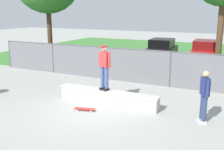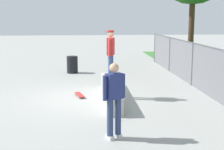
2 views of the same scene
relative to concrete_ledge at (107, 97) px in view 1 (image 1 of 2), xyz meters
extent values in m
plane|color=#9E9E99|center=(-0.16, -1.00, -0.29)|extent=(80.00, 80.00, 0.00)
cube|color=#3D7A33|center=(-0.16, 13.91, -0.28)|extent=(30.17, 20.00, 0.02)
cube|color=#A8A59E|center=(0.00, 0.00, -0.03)|extent=(4.34, 0.47, 0.51)
cube|color=beige|center=(0.00, 0.00, 0.25)|extent=(4.38, 0.51, 0.06)
cube|color=black|center=(-0.03, -0.04, 0.33)|extent=(0.17, 0.28, 0.10)
cube|color=black|center=(-0.24, 0.01, 0.33)|extent=(0.17, 0.28, 0.10)
cylinder|color=#384C7A|center=(-0.02, -0.01, 0.82)|extent=(0.15, 0.15, 0.88)
cylinder|color=#384C7A|center=(-0.23, 0.04, 0.82)|extent=(0.15, 0.15, 0.88)
cube|color=red|center=(-0.13, 0.02, 1.56)|extent=(0.42, 0.31, 0.60)
cylinder|color=red|center=(0.11, -0.05, 1.54)|extent=(0.10, 0.10, 0.58)
cylinder|color=red|center=(-0.37, 0.08, 1.54)|extent=(0.10, 0.10, 0.58)
sphere|color=tan|center=(-0.13, 0.02, 1.99)|extent=(0.22, 0.22, 0.22)
cylinder|color=maroon|center=(-0.13, 0.02, 2.09)|extent=(0.23, 0.23, 0.06)
cube|color=maroon|center=(-0.16, -0.11, 2.07)|extent=(0.22, 0.17, 0.02)
cube|color=red|center=(-0.41, -1.10, -0.21)|extent=(0.82, 0.40, 0.02)
cube|color=#B2B2B7|center=(-0.67, -1.17, -0.22)|extent=(0.09, 0.15, 0.02)
cube|color=#B2B2B7|center=(-0.15, -1.03, -0.22)|extent=(0.09, 0.15, 0.02)
cylinder|color=silver|center=(-0.69, -1.09, -0.26)|extent=(0.06, 0.04, 0.05)
cylinder|color=silver|center=(-0.65, -1.25, -0.26)|extent=(0.06, 0.04, 0.05)
cylinder|color=silver|center=(-0.17, -0.95, -0.26)|extent=(0.06, 0.04, 0.05)
cylinder|color=silver|center=(-0.12, -1.11, -0.26)|extent=(0.06, 0.04, 0.05)
cylinder|color=#4C4C51|center=(-9.25, 3.61, 0.62)|extent=(0.07, 0.07, 1.82)
cylinder|color=#4C4C51|center=(-5.61, 3.61, 0.62)|extent=(0.07, 0.07, 1.82)
cylinder|color=#4C4C51|center=(-1.98, 3.61, 0.62)|extent=(0.07, 0.07, 1.82)
cylinder|color=#4C4C51|center=(1.65, 3.61, 0.62)|extent=(0.07, 0.07, 1.82)
cylinder|color=#4C4C51|center=(-0.16, 3.61, 1.50)|extent=(18.17, 0.05, 0.05)
cube|color=slate|center=(-0.16, 3.61, 0.62)|extent=(18.17, 0.01, 1.82)
cylinder|color=#47301E|center=(-7.07, 5.21, 1.76)|extent=(0.32, 0.32, 4.09)
cylinder|color=#513823|center=(3.62, 5.80, 1.88)|extent=(0.32, 0.32, 4.34)
cube|color=black|center=(-0.82, 10.53, 0.38)|extent=(1.99, 4.28, 0.70)
cube|color=black|center=(-0.83, 10.68, 1.05)|extent=(1.69, 2.17, 0.64)
cylinder|color=black|center=(0.14, 9.28, 0.03)|extent=(0.25, 0.65, 0.64)
cylinder|color=black|center=(-1.66, 9.19, 0.03)|extent=(0.25, 0.65, 0.64)
cylinder|color=black|center=(0.02, 11.88, 0.03)|extent=(0.25, 0.65, 0.64)
cylinder|color=black|center=(-1.78, 11.79, 0.03)|extent=(0.25, 0.65, 0.64)
cube|color=#B21E1E|center=(2.31, 10.91, 0.38)|extent=(1.99, 4.28, 0.70)
cube|color=#621010|center=(2.30, 11.06, 1.05)|extent=(1.69, 2.17, 0.64)
cylinder|color=black|center=(3.27, 9.65, 0.03)|extent=(0.25, 0.65, 0.64)
cylinder|color=black|center=(1.47, 9.57, 0.03)|extent=(0.25, 0.65, 0.64)
cylinder|color=black|center=(3.15, 12.25, 0.03)|extent=(0.25, 0.65, 0.64)
cylinder|color=black|center=(1.35, 12.17, 0.03)|extent=(0.25, 0.65, 0.64)
cube|color=beige|center=(3.83, -0.35, -0.24)|extent=(0.28, 0.22, 0.10)
cube|color=beige|center=(3.73, -0.15, -0.24)|extent=(0.28, 0.22, 0.10)
cylinder|color=navy|center=(3.85, -0.33, 0.25)|extent=(0.15, 0.15, 0.88)
cylinder|color=navy|center=(3.75, -0.14, 0.25)|extent=(0.15, 0.15, 0.88)
cube|color=navy|center=(3.80, -0.23, 0.99)|extent=(0.37, 0.44, 0.60)
cylinder|color=navy|center=(3.92, -0.46, 0.97)|extent=(0.10, 0.10, 0.58)
cylinder|color=navy|center=(3.69, -0.01, 0.97)|extent=(0.10, 0.10, 0.58)
sphere|color=tan|center=(3.80, -0.23, 1.42)|extent=(0.22, 0.22, 0.22)
camera|label=1|loc=(4.84, -9.32, 3.45)|focal=43.03mm
camera|label=2|loc=(11.12, -0.92, 2.58)|focal=52.07mm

